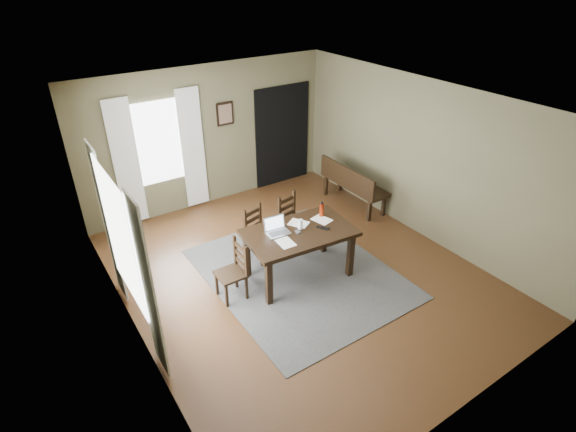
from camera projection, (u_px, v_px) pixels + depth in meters
ground at (299, 273)px, 7.08m from camera, size 5.00×6.00×0.01m
room_shell at (300, 168)px, 6.18m from camera, size 5.02×6.02×2.71m
rug at (299, 273)px, 7.08m from camera, size 2.60×3.20×0.01m
dining_table at (299, 237)px, 6.68m from camera, size 1.69×1.11×0.80m
chair_end at (234, 271)px, 6.39m from camera, size 0.40×0.39×0.90m
chair_back_left at (259, 234)px, 7.25m from camera, size 0.49×0.49×0.90m
chair_back_right at (292, 222)px, 7.56m from camera, size 0.48×0.48×0.93m
bench at (352, 182)px, 8.76m from camera, size 0.49×1.53×0.86m
laptop at (276, 228)px, 6.58m from camera, size 0.36×0.30×0.23m
computer_mouse at (298, 232)px, 6.58m from camera, size 0.05×0.09×0.03m
tv_remote at (323, 228)px, 6.69m from camera, size 0.15×0.19×0.02m
drinking_glass at (300, 224)px, 6.64m from camera, size 0.08×0.08×0.15m
water_bottle at (322, 210)px, 6.96m from camera, size 0.08×0.08×0.24m
paper_a at (286, 243)px, 6.36m from camera, size 0.23×0.29×0.00m
paper_c at (298, 223)px, 6.82m from camera, size 0.34×0.37×0.00m
paper_d at (322, 220)px, 6.91m from camera, size 0.28×0.33×0.00m
window_left at (120, 237)px, 5.31m from camera, size 0.01×1.30×1.70m
window_back at (158, 143)px, 8.01m from camera, size 1.00×0.01×1.50m
curtain_left_near at (148, 290)px, 4.86m from camera, size 0.03×0.48×2.30m
curtain_left_far at (108, 225)px, 6.03m from camera, size 0.03×0.48×2.30m
curtain_back_left at (126, 164)px, 7.81m from camera, size 0.44×0.03×2.30m
curtain_back_right at (193, 149)px, 8.41m from camera, size 0.44×0.03×2.30m
framed_picture at (225, 114)px, 8.51m from camera, size 0.34×0.03×0.44m
doorway_back at (282, 136)px, 9.48m from camera, size 1.30×0.03×2.10m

